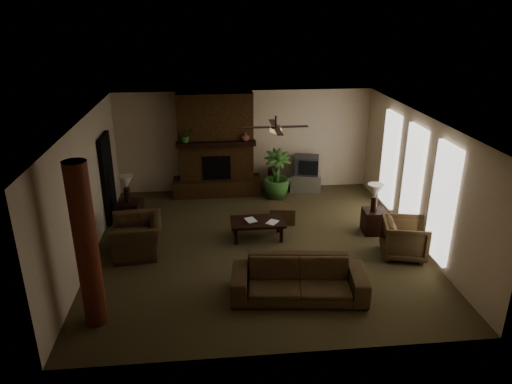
{
  "coord_description": "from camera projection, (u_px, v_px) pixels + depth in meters",
  "views": [
    {
      "loc": [
        -0.99,
        -9.16,
        4.9
      ],
      "look_at": [
        0.0,
        0.4,
        1.1
      ],
      "focal_mm": 33.12,
      "sensor_mm": 36.0,
      "label": 1
    }
  ],
  "objects": [
    {
      "name": "windows",
      "position": [
        413.0,
        179.0,
        10.39
      ],
      "size": [
        0.08,
        3.65,
        2.35
      ],
      "color": "white",
      "rests_on": "ground"
    },
    {
      "name": "side_table_right",
      "position": [
        374.0,
        221.0,
        10.87
      ],
      "size": [
        0.53,
        0.53,
        0.55
      ],
      "primitive_type": "cube",
      "rotation": [
        0.0,
        0.0,
        -0.06
      ],
      "color": "black",
      "rests_on": "ground"
    },
    {
      "name": "mantel_plant",
      "position": [
        185.0,
        136.0,
        12.34
      ],
      "size": [
        0.48,
        0.51,
        0.33
      ],
      "primitive_type": "imported",
      "rotation": [
        0.0,
        0.0,
        0.29
      ],
      "color": "#366026",
      "rests_on": "fireplace"
    },
    {
      "name": "log_column",
      "position": [
        86.0,
        247.0,
        7.35
      ],
      "size": [
        0.36,
        0.36,
        2.8
      ],
      "primitive_type": "cylinder",
      "color": "maroon",
      "rests_on": "ground"
    },
    {
      "name": "book_a",
      "position": [
        246.0,
        216.0,
        10.44
      ],
      "size": [
        0.21,
        0.09,
        0.29
      ],
      "primitive_type": "imported",
      "rotation": [
        0.0,
        0.0,
        0.33
      ],
      "color": "#999999",
      "rests_on": "coffee_table"
    },
    {
      "name": "ceiling_fan",
      "position": [
        276.0,
        129.0,
        9.76
      ],
      "size": [
        1.35,
        1.35,
        0.37
      ],
      "color": "#311F15",
      "rests_on": "ceiling"
    },
    {
      "name": "side_table_left",
      "position": [
        131.0,
        212.0,
        11.37
      ],
      "size": [
        0.58,
        0.58,
        0.55
      ],
      "primitive_type": "cube",
      "rotation": [
        0.0,
        0.0,
        -0.18
      ],
      "color": "black",
      "rests_on": "ground"
    },
    {
      "name": "floor_plant",
      "position": [
        277.0,
        185.0,
        12.81
      ],
      "size": [
        0.97,
        1.44,
        0.75
      ],
      "primitive_type": "imported",
      "rotation": [
        0.0,
        0.0,
        0.17
      ],
      "color": "#366026",
      "rests_on": "ground"
    },
    {
      "name": "ottoman",
      "position": [
        282.0,
        213.0,
        11.5
      ],
      "size": [
        0.68,
        0.68,
        0.4
      ],
      "primitive_type": "cube",
      "rotation": [
        0.0,
        0.0,
        -0.15
      ],
      "color": "#49361F",
      "rests_on": "ground"
    },
    {
      "name": "armchair_right",
      "position": [
        405.0,
        237.0,
        9.77
      ],
      "size": [
        1.0,
        1.04,
        0.89
      ],
      "primitive_type": "imported",
      "rotation": [
        0.0,
        0.0,
        1.33
      ],
      "color": "#49361F",
      "rests_on": "ground"
    },
    {
      "name": "tv",
      "position": [
        307.0,
        165.0,
        13.16
      ],
      "size": [
        0.75,
        0.66,
        0.52
      ],
      "color": "#323235",
      "rests_on": "tv_stand"
    },
    {
      "name": "armchair_left",
      "position": [
        137.0,
        231.0,
        9.89
      ],
      "size": [
        0.89,
        1.25,
        1.02
      ],
      "primitive_type": "imported",
      "rotation": [
        0.0,
        0.0,
        -1.46
      ],
      "color": "#49361F",
      "rests_on": "ground"
    },
    {
      "name": "sofa",
      "position": [
        299.0,
        273.0,
        8.39
      ],
      "size": [
        2.46,
        0.98,
        0.94
      ],
      "primitive_type": "imported",
      "rotation": [
        0.0,
        0.0,
        -0.12
      ],
      "color": "#49361F",
      "rests_on": "ground"
    },
    {
      "name": "mantel_vase",
      "position": [
        245.0,
        137.0,
        12.49
      ],
      "size": [
        0.25,
        0.26,
        0.22
      ],
      "primitive_type": "imported",
      "rotation": [
        0.0,
        0.0,
        -0.16
      ],
      "color": "brown",
      "rests_on": "fireplace"
    },
    {
      "name": "doorway",
      "position": [
        108.0,
        178.0,
        11.32
      ],
      "size": [
        0.1,
        1.0,
        2.1
      ],
      "primitive_type": "cube",
      "color": "black",
      "rests_on": "ground"
    },
    {
      "name": "room_shell",
      "position": [
        258.0,
        186.0,
        9.86
      ],
      "size": [
        7.0,
        7.0,
        7.0
      ],
      "color": "#4D4126",
      "rests_on": "ground"
    },
    {
      "name": "book_b",
      "position": [
        268.0,
        216.0,
        10.43
      ],
      "size": [
        0.19,
        0.14,
        0.29
      ],
      "primitive_type": "imported",
      "rotation": [
        0.0,
        0.0,
        -0.63
      ],
      "color": "#999999",
      "rests_on": "coffee_table"
    },
    {
      "name": "lamp_left",
      "position": [
        126.0,
        184.0,
        11.09
      ],
      "size": [
        0.45,
        0.45,
        0.65
      ],
      "color": "#311F15",
      "rests_on": "side_table_left"
    },
    {
      "name": "fireplace",
      "position": [
        216.0,
        153.0,
        12.85
      ],
      "size": [
        2.4,
        0.7,
        2.8
      ],
      "color": "#503115",
      "rests_on": "ground"
    },
    {
      "name": "lamp_right",
      "position": [
        375.0,
        193.0,
        10.57
      ],
      "size": [
        0.41,
        0.41,
        0.65
      ],
      "color": "#311F15",
      "rests_on": "side_table_right"
    },
    {
      "name": "coffee_table",
      "position": [
        258.0,
        223.0,
        10.56
      ],
      "size": [
        1.2,
        0.7,
        0.43
      ],
      "color": "black",
      "rests_on": "ground"
    },
    {
      "name": "floor_vase",
      "position": [
        274.0,
        177.0,
        13.2
      ],
      "size": [
        0.34,
        0.34,
        0.77
      ],
      "color": "#32221C",
      "rests_on": "ground"
    },
    {
      "name": "tv_stand",
      "position": [
        305.0,
        182.0,
        13.35
      ],
      "size": [
        0.92,
        0.63,
        0.5
      ],
      "primitive_type": "cube",
      "rotation": [
        0.0,
        0.0,
        -0.16
      ],
      "color": "silver",
      "rests_on": "ground"
    }
  ]
}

